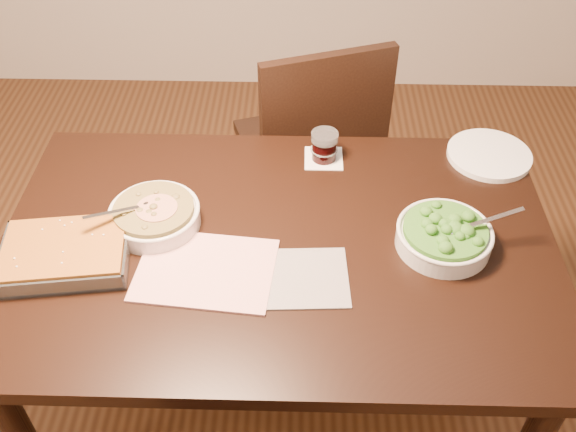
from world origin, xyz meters
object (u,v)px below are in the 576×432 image
object	(u,v)px
broccoli_bowl	(444,236)
baking_dish	(65,253)
chair_far	(313,144)
dinner_plate	(489,155)
stew_bowl	(155,215)
table	(278,267)
wine_tumbler	(324,145)

from	to	relation	value
broccoli_bowl	baking_dish	xyz separation A→B (m)	(-0.92, -0.08, -0.01)
baking_dish	chair_far	distance (m)	1.03
dinner_plate	chair_far	xyz separation A→B (m)	(-0.50, 0.35, -0.23)
baking_dish	stew_bowl	bearing A→B (deg)	27.20
baking_dish	dinner_plate	bearing A→B (deg)	13.93
stew_bowl	baking_dish	size ratio (longest dim) A/B	0.71
table	dinner_plate	size ratio (longest dim) A/B	5.81
wine_tumbler	dinner_plate	bearing A→B (deg)	2.41
stew_bowl	chair_far	distance (m)	0.82
baking_dish	wine_tumbler	size ratio (longest dim) A/B	3.76
table	wine_tumbler	distance (m)	0.39
table	baking_dish	world-z (taller)	baking_dish
wine_tumbler	dinner_plate	size ratio (longest dim) A/B	0.36
baking_dish	chair_far	bearing A→B (deg)	44.90
table	chair_far	world-z (taller)	chair_far
broccoli_bowl	baking_dish	bearing A→B (deg)	-175.11
table	stew_bowl	distance (m)	0.34
dinner_plate	baking_dish	bearing A→B (deg)	-158.30
stew_bowl	dinner_plate	world-z (taller)	stew_bowl
table	stew_bowl	xyz separation A→B (m)	(-0.32, 0.05, 0.13)
table	broccoli_bowl	distance (m)	0.43
table	chair_far	bearing A→B (deg)	82.24
stew_bowl	broccoli_bowl	xyz separation A→B (m)	(0.73, -0.06, 0.00)
stew_bowl	chair_far	size ratio (longest dim) A/B	0.25
dinner_plate	stew_bowl	bearing A→B (deg)	-161.51
wine_tumbler	chair_far	xyz separation A→B (m)	(-0.02, 0.37, -0.27)
baking_dish	chair_far	xyz separation A→B (m)	(0.61, 0.80, -0.25)
table	broccoli_bowl	size ratio (longest dim) A/B	5.20
stew_bowl	table	bearing A→B (deg)	-9.64
stew_bowl	chair_far	bearing A→B (deg)	57.95
stew_bowl	broccoli_bowl	world-z (taller)	broccoli_bowl
table	chair_far	xyz separation A→B (m)	(0.10, 0.71, -0.13)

